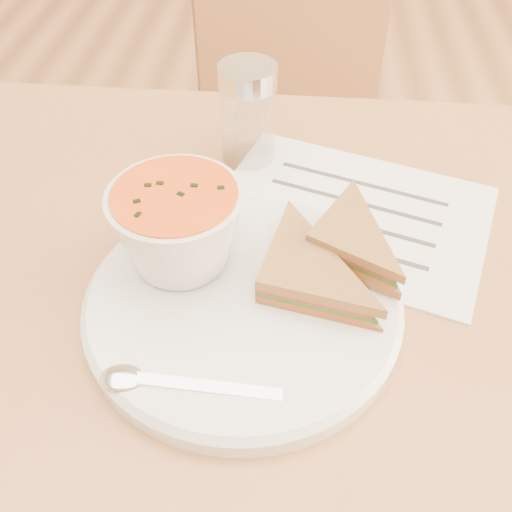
# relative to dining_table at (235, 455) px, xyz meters

# --- Properties ---
(dining_table) EXTENTS (1.00, 0.70, 0.75)m
(dining_table) POSITION_rel_dining_table_xyz_m (0.00, 0.00, 0.00)
(dining_table) COLOR brown
(dining_table) RESTS_ON floor
(chair_far) EXTENTS (0.53, 0.53, 0.92)m
(chair_far) POSITION_rel_dining_table_xyz_m (0.10, 0.61, 0.09)
(chair_far) COLOR brown
(chair_far) RESTS_ON floor
(plate) EXTENTS (0.32, 0.32, 0.02)m
(plate) POSITION_rel_dining_table_xyz_m (0.02, -0.04, 0.38)
(plate) COLOR silver
(plate) RESTS_ON dining_table
(soup_bowl) EXTENTS (0.14, 0.14, 0.08)m
(soup_bowl) POSITION_rel_dining_table_xyz_m (-0.04, -0.00, 0.43)
(soup_bowl) COLOR silver
(soup_bowl) RESTS_ON plate
(sandwich_half_a) EXTENTS (0.13, 0.13, 0.03)m
(sandwich_half_a) POSITION_rel_dining_table_xyz_m (0.03, -0.05, 0.41)
(sandwich_half_a) COLOR #A06D38
(sandwich_half_a) RESTS_ON plate
(sandwich_half_b) EXTENTS (0.13, 0.13, 0.03)m
(sandwich_half_b) POSITION_rel_dining_table_xyz_m (0.07, 0.01, 0.42)
(sandwich_half_b) COLOR #A06D38
(sandwich_half_b) RESTS_ON plate
(spoon) EXTENTS (0.18, 0.04, 0.01)m
(spoon) POSITION_rel_dining_table_xyz_m (-0.01, -0.13, 0.40)
(spoon) COLOR silver
(spoon) RESTS_ON plate
(paper_menu) EXTENTS (0.34, 0.29, 0.00)m
(paper_menu) POSITION_rel_dining_table_xyz_m (0.12, 0.10, 0.38)
(paper_menu) COLOR white
(paper_menu) RESTS_ON dining_table
(condiment_shaker) EXTENTS (0.08, 0.08, 0.12)m
(condiment_shaker) POSITION_rel_dining_table_xyz_m (0.00, 0.20, 0.43)
(condiment_shaker) COLOR silver
(condiment_shaker) RESTS_ON dining_table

